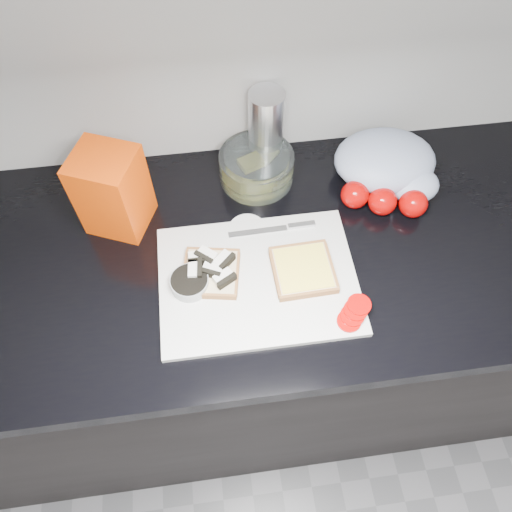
# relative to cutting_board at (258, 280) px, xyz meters

# --- Properties ---
(base_cabinet) EXTENTS (3.50, 0.60, 0.86)m
(base_cabinet) POSITION_rel_cutting_board_xyz_m (0.14, 0.08, -0.48)
(base_cabinet) COLOR black
(base_cabinet) RESTS_ON ground
(countertop) EXTENTS (3.50, 0.64, 0.04)m
(countertop) POSITION_rel_cutting_board_xyz_m (0.14, 0.08, -0.03)
(countertop) COLOR black
(countertop) RESTS_ON base_cabinet
(cutting_board) EXTENTS (0.40, 0.30, 0.01)m
(cutting_board) POSITION_rel_cutting_board_xyz_m (0.00, 0.00, 0.00)
(cutting_board) COLOR silver
(cutting_board) RESTS_ON countertop
(bread_left) EXTENTS (0.14, 0.14, 0.04)m
(bread_left) POSITION_rel_cutting_board_xyz_m (-0.09, 0.02, 0.02)
(bread_left) COLOR beige
(bread_left) RESTS_ON cutting_board
(bread_right) EXTENTS (0.13, 0.13, 0.02)m
(bread_right) POSITION_rel_cutting_board_xyz_m (0.09, 0.00, 0.01)
(bread_right) COLOR beige
(bread_right) RESTS_ON cutting_board
(tomato_slices) EXTENTS (0.09, 0.09, 0.02)m
(tomato_slices) POSITION_rel_cutting_board_xyz_m (0.17, -0.11, 0.01)
(tomato_slices) COLOR #AE0504
(tomato_slices) RESTS_ON cutting_board
(knife) EXTENTS (0.19, 0.02, 0.01)m
(knife) POSITION_rel_cutting_board_xyz_m (0.07, 0.12, 0.01)
(knife) COLOR silver
(knife) RESTS_ON cutting_board
(seed_tub) EXTENTS (0.08, 0.08, 0.04)m
(seed_tub) POSITION_rel_cutting_board_xyz_m (-0.14, 0.00, 0.02)
(seed_tub) COLOR #929797
(seed_tub) RESTS_ON countertop
(tub_lid) EXTENTS (0.11, 0.11, 0.01)m
(tub_lid) POSITION_rel_cutting_board_xyz_m (-0.01, 0.13, -0.00)
(tub_lid) COLOR silver
(tub_lid) RESTS_ON countertop
(glass_bowl) EXTENTS (0.17, 0.17, 0.07)m
(glass_bowl) POSITION_rel_cutting_board_xyz_m (0.03, 0.28, 0.03)
(glass_bowl) COLOR silver
(glass_bowl) RESTS_ON countertop
(bread_bag) EXTENTS (0.16, 0.15, 0.19)m
(bread_bag) POSITION_rel_cutting_board_xyz_m (-0.28, 0.20, 0.09)
(bread_bag) COLOR #EF4E03
(bread_bag) RESTS_ON countertop
(steel_canister) EXTENTS (0.08, 0.08, 0.19)m
(steel_canister) POSITION_rel_cutting_board_xyz_m (0.06, 0.34, 0.09)
(steel_canister) COLOR silver
(steel_canister) RESTS_ON countertop
(grocery_bag) EXTENTS (0.24, 0.22, 0.10)m
(grocery_bag) POSITION_rel_cutting_board_xyz_m (0.33, 0.24, 0.04)
(grocery_bag) COLOR #9DA7C2
(grocery_bag) RESTS_ON countertop
(whole_tomatoes) EXTENTS (0.18, 0.11, 0.06)m
(whole_tomatoes) POSITION_rel_cutting_board_xyz_m (0.30, 0.15, 0.03)
(whole_tomatoes) COLOR #AE0504
(whole_tomatoes) RESTS_ON countertop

